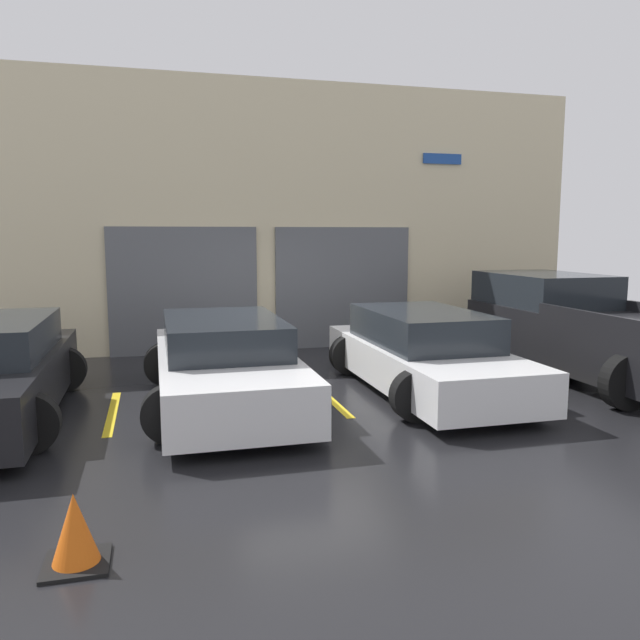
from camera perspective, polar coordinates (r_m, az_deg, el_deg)
name	(u,v)px	position (r m, az deg, el deg)	size (l,w,h in m)	color
ground_plane	(310,380)	(10.40, -0.91, -5.55)	(28.00, 28.00, 0.00)	black
shophouse_building	(272,219)	(13.34, -4.43, 9.18)	(13.56, 0.68, 5.53)	beige
pickup_truck	(584,330)	(11.52, 22.97, -0.82)	(2.36, 5.39, 1.69)	black
sedan_white	(424,353)	(9.75, 9.45, -3.02)	(2.19, 4.59, 1.24)	white
van_right	(224,364)	(8.95, -8.75, -3.96)	(2.26, 4.69, 1.24)	white
parking_stripe_left	(112,412)	(9.03, -18.45, -8.01)	(0.12, 2.20, 0.01)	gold
parking_stripe_centre	(329,397)	(9.34, 0.80, -7.08)	(0.12, 2.20, 0.01)	gold
parking_stripe_right	(511,385)	(10.56, 17.08, -5.68)	(0.12, 2.20, 0.01)	gold
traffic_cone	(75,532)	(5.11, -21.49, -17.62)	(0.47, 0.47, 0.55)	black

